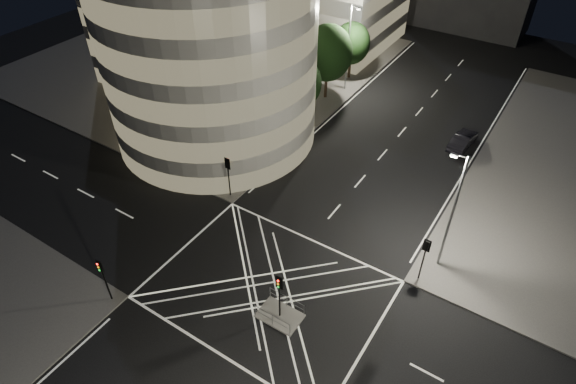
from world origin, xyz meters
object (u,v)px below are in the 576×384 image
Objects in this scene: traffic_signal_fl at (228,170)px; street_lamp_right_far at (452,210)px; traffic_signal_fr at (425,252)px; street_lamp_left_near at (256,115)px; central_island at (280,316)px; traffic_signal_island at (279,289)px; sedan at (463,140)px; street_lamp_left_far at (349,46)px; traffic_signal_nl at (102,273)px.

street_lamp_right_far reaches higher than traffic_signal_fl.
street_lamp_left_near is (-18.24, 5.20, 2.63)m from traffic_signal_fr.
street_lamp_left_near is (-11.44, 13.50, 5.47)m from central_island.
traffic_signal_fl and traffic_signal_island have the same top height.
sedan is at bearing 41.31° from street_lamp_left_near.
street_lamp_left_far is at bearing 91.57° from traffic_signal_fl.
traffic_signal_nl is at bearing -88.06° from street_lamp_left_near.
traffic_signal_nl is at bearing -90.00° from traffic_signal_fl.
central_island is at bearing -129.33° from traffic_signal_fr.
sedan is (4.15, 27.19, -2.15)m from traffic_signal_island.
traffic_signal_nl is (-10.80, -5.30, 2.84)m from central_island.
street_lamp_right_far reaches higher than central_island.
traffic_signal_island is 17.89m from street_lamp_left_near.
street_lamp_left_near is at bearing 164.08° from traffic_signal_fr.
traffic_signal_fl is at bearing 180.00° from traffic_signal_fr.
traffic_signal_fr is (17.60, 13.60, 0.00)m from traffic_signal_nl.
street_lamp_left_near is 2.16× the size of sedan.
street_lamp_left_far is at bearing -11.00° from sedan.
traffic_signal_nl reaches higher than sedan.
traffic_signal_fr is at bearing -15.92° from street_lamp_left_near.
traffic_signal_nl is 0.86× the size of sedan.
traffic_signal_nl is at bearing -153.86° from traffic_signal_island.
street_lamp_right_far is (18.87, -21.00, 0.00)m from street_lamp_left_far.
street_lamp_left_near is at bearing -90.00° from street_lamp_left_far.
traffic_signal_fl is 1.00× the size of traffic_signal_fr.
street_lamp_left_far reaches higher than traffic_signal_fr.
central_island is at bearing -70.05° from street_lamp_left_far.
central_island is at bearing 0.00° from traffic_signal_island.
sedan is at bearing 101.15° from street_lamp_right_far.
street_lamp_left_near is 21.29m from sedan.
street_lamp_right_far is (18.24, 2.20, 2.63)m from traffic_signal_fl.
traffic_signal_island is 0.86× the size of sedan.
street_lamp_left_far is at bearing 109.95° from traffic_signal_island.
traffic_signal_island is (10.80, 5.30, 0.00)m from traffic_signal_nl.
central_island is 13.91m from traffic_signal_fl.
traffic_signal_fl is 0.86× the size of sedan.
traffic_signal_fl is at bearing -83.03° from street_lamp_left_near.
traffic_signal_fr reaches higher than sedan.
traffic_signal_island reaches higher than central_island.
street_lamp_left_near and street_lamp_left_far have the same top height.
traffic_signal_fr reaches higher than central_island.
sedan reaches higher than central_island.
street_lamp_left_far reaches higher than sedan.
street_lamp_left_near is 1.00× the size of street_lamp_left_far.
street_lamp_right_far reaches higher than traffic_signal_nl.
traffic_signal_fl is at bearing 142.46° from traffic_signal_island.
street_lamp_left_far is (-11.44, 31.50, 2.63)m from traffic_signal_island.
street_lamp_right_far is (18.24, 15.80, 2.63)m from traffic_signal_nl.
street_lamp_left_near is at bearing 170.97° from street_lamp_right_far.
traffic_signal_fl and traffic_signal_nl have the same top height.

